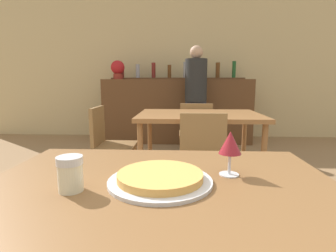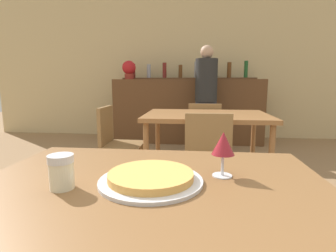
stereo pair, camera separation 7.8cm
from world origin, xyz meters
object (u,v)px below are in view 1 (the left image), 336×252
object	(u,v)px
person_standing	(196,95)
potted_plant	(118,69)
chair_far_side_front	(204,158)
pizza_tray	(160,178)
chair_far_side_left	(108,140)
wine_glass	(230,144)
chair_far_side_back	(196,131)
cheese_shaker	(70,174)

from	to	relation	value
person_standing	potted_plant	bearing A→B (deg)	158.55
chair_far_side_front	pizza_tray	distance (m)	1.24
chair_far_side_left	wine_glass	xyz separation A→B (m)	(0.91, -1.68, 0.37)
chair_far_side_back	wine_glass	bearing A→B (deg)	89.76
potted_plant	chair_far_side_left	bearing A→B (deg)	-79.73
chair_far_side_left	potted_plant	bearing A→B (deg)	10.27
potted_plant	chair_far_side_front	bearing A→B (deg)	-64.01
chair_far_side_back	potted_plant	distance (m)	2.14
pizza_tray	cheese_shaker	xyz separation A→B (m)	(-0.27, -0.08, 0.04)
chair_far_side_back	person_standing	distance (m)	1.04
person_standing	wine_glass	distance (m)	3.23
potted_plant	pizza_tray	bearing A→B (deg)	-74.76
person_standing	cheese_shaker	bearing A→B (deg)	-99.46
cheese_shaker	chair_far_side_front	bearing A→B (deg)	67.64
chair_far_side_back	cheese_shaker	xyz separation A→B (m)	(-0.52, -2.44, 0.32)
person_standing	chair_far_side_left	bearing A→B (deg)	-122.18
chair_far_side_front	chair_far_side_back	world-z (taller)	same
cheese_shaker	potted_plant	world-z (taller)	potted_plant
chair_far_side_front	person_standing	size ratio (longest dim) A/B	0.51
chair_far_side_left	pizza_tray	distance (m)	1.91
pizza_tray	wine_glass	size ratio (longest dim) A/B	2.16
wine_glass	chair_far_side_left	bearing A→B (deg)	118.50
chair_far_side_back	pizza_tray	bearing A→B (deg)	83.92
chair_far_side_front	cheese_shaker	bearing A→B (deg)	-112.36
person_standing	potted_plant	world-z (taller)	person_standing
chair_far_side_front	chair_far_side_back	distance (m)	1.18
chair_far_side_front	pizza_tray	world-z (taller)	chair_far_side_front
chair_far_side_left	pizza_tray	world-z (taller)	chair_far_side_left
chair_far_side_back	person_standing	size ratio (longest dim) A/B	0.51
chair_far_side_back	wine_glass	distance (m)	2.31
wine_glass	potted_plant	bearing A→B (deg)	108.94
chair_far_side_left	wine_glass	distance (m)	1.95
pizza_tray	wine_glass	distance (m)	0.28
chair_far_side_back	wine_glass	xyz separation A→B (m)	(-0.01, -2.28, 0.37)
pizza_tray	cheese_shaker	world-z (taller)	cheese_shaker
chair_far_side_front	potted_plant	xyz separation A→B (m)	(-1.30, 2.67, 0.83)
chair_far_side_left	cheese_shaker	distance (m)	1.92
person_standing	wine_glass	xyz separation A→B (m)	(-0.06, -3.23, -0.02)
chair_far_side_front	person_standing	xyz separation A→B (m)	(0.05, 2.14, 0.40)
chair_far_side_left	chair_far_side_back	bearing A→B (deg)	-57.39
cheese_shaker	wine_glass	distance (m)	0.54
chair_far_side_back	person_standing	xyz separation A→B (m)	(0.05, 0.95, 0.40)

